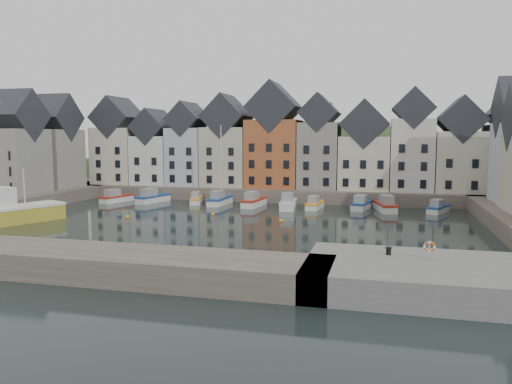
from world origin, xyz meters
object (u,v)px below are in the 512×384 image
(boat_d, at_px, (219,200))
(life_ring_post, at_px, (429,247))
(large_vessel, at_px, (2,211))
(mooring_bollard, at_px, (389,251))
(boat_a, at_px, (116,198))

(boat_d, xyz_separation_m, life_ring_post, (27.86, -36.78, 2.05))
(boat_d, distance_m, large_vessel, 30.51)
(life_ring_post, bearing_deg, mooring_bollard, 166.07)
(boat_d, bearing_deg, large_vessel, -127.36)
(boat_a, xyz_separation_m, mooring_bollard, (42.38, -34.96, 1.60))
(boat_a, height_order, mooring_bollard, mooring_bollard)
(boat_d, relative_size, large_vessel, 0.91)
(boat_a, relative_size, large_vessel, 0.47)
(large_vessel, distance_m, life_ring_post, 49.35)
(large_vessel, height_order, mooring_bollard, large_vessel)
(large_vessel, xyz_separation_m, life_ring_post, (47.47, -13.43, 1.22))
(boat_d, relative_size, mooring_bollard, 22.39)
(boat_d, distance_m, life_ring_post, 46.19)
(large_vessel, bearing_deg, boat_a, 107.15)
(boat_a, height_order, life_ring_post, life_ring_post)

